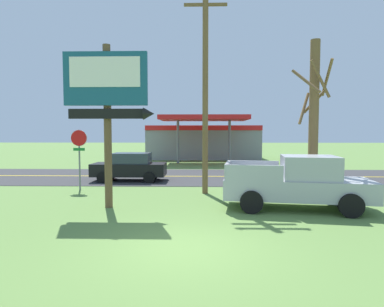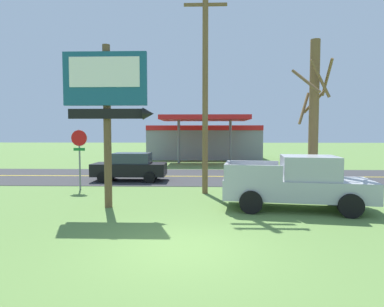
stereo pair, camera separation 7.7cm
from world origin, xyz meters
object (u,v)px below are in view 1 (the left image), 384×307
stop_sign (79,149)px  utility_pole (205,79)px  bare_tree (314,117)px  car_black_near_lane (130,167)px  motel_sign (108,96)px  pickup_silver_parked_on_lawn (298,183)px  gas_station (203,141)px

stop_sign → utility_pole: bearing=-6.7°
utility_pole → bare_tree: bearing=-12.7°
car_black_near_lane → bare_tree: bearing=-28.4°
motel_sign → car_black_near_lane: 7.64m
stop_sign → bare_tree: bearing=-9.3°
motel_sign → utility_pole: utility_pole is taller
utility_pole → pickup_silver_parked_on_lawn: size_ratio=1.81×
motel_sign → stop_sign: bearing=123.9°
utility_pole → car_black_near_lane: size_ratio=2.34×
motel_sign → bare_tree: size_ratio=0.90×
motel_sign → pickup_silver_parked_on_lawn: motel_sign is taller
stop_sign → motel_sign: bearing=-56.1°
motel_sign → stop_sign: (-2.55, 3.79, -2.10)m
bare_tree → pickup_silver_parked_on_lawn: (-1.21, -1.99, -2.50)m
bare_tree → motel_sign: bearing=-165.9°
utility_pole → motel_sign: bearing=-139.4°
pickup_silver_parked_on_lawn → car_black_near_lane: 10.26m
stop_sign → car_black_near_lane: size_ratio=0.70×
utility_pole → gas_station: bearing=89.8°
gas_station → pickup_silver_parked_on_lawn: (3.28, -23.92, -0.98)m
motel_sign → utility_pole: 4.86m
bare_tree → stop_sign: bearing=170.7°
motel_sign → bare_tree: (8.15, 2.04, -0.67)m
bare_tree → pickup_silver_parked_on_lawn: bare_tree is taller
gas_station → car_black_near_lane: bearing=-104.4°
pickup_silver_parked_on_lawn → gas_station: bearing=97.8°
utility_pole → bare_tree: (4.56, -1.03, -1.80)m
stop_sign → bare_tree: 10.94m
motel_sign → pickup_silver_parked_on_lawn: size_ratio=1.11×
motel_sign → car_black_near_lane: motel_sign is taller
bare_tree → utility_pole: bearing=167.3°
motel_sign → utility_pole: (3.58, 3.07, 1.14)m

